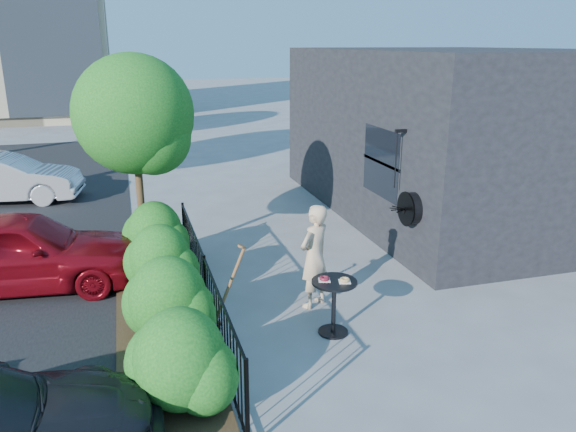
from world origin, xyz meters
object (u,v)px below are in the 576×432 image
object	(u,v)px
car_red	(18,251)
car_silver	(4,179)
woman	(314,256)
cafe_table	(334,297)
shovel	(227,296)
patio_tree	(138,122)

from	to	relation	value
car_red	car_silver	xyz separation A→B (m)	(-1.28, 6.21, -0.05)
woman	car_silver	bearing A→B (deg)	-87.91
cafe_table	shovel	size ratio (longest dim) A/B	0.63
woman	car_red	distance (m)	5.15
patio_tree	woman	size ratio (longest dim) A/B	2.29
cafe_table	car_silver	bearing A→B (deg)	122.85
woman	car_red	size ratio (longest dim) A/B	0.42
woman	car_silver	distance (m)	10.23
car_silver	car_red	bearing A→B (deg)	-159.69
cafe_table	woman	distance (m)	1.00
cafe_table	car_silver	world-z (taller)	car_silver
shovel	woman	bearing A→B (deg)	19.98
car_silver	shovel	bearing A→B (deg)	-144.58
patio_tree	car_red	distance (m)	3.08
patio_tree	woman	bearing A→B (deg)	-46.93
woman	cafe_table	bearing A→B (deg)	55.09
cafe_table	car_red	xyz separation A→B (m)	(-4.69, 3.04, 0.12)
car_red	shovel	bearing A→B (deg)	-123.28
patio_tree	cafe_table	bearing A→B (deg)	-55.65
woman	car_red	world-z (taller)	woman
shovel	car_silver	size ratio (longest dim) A/B	0.36
patio_tree	woman	distance (m)	4.14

